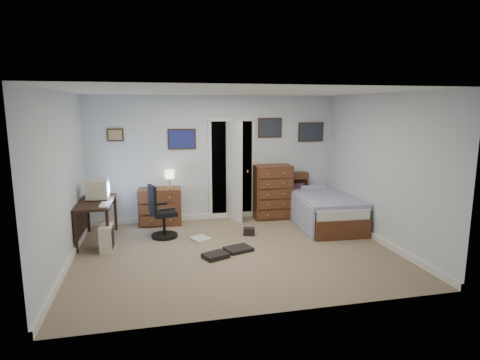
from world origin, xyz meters
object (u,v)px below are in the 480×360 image
at_px(computer_desk, 91,210).
at_px(low_dresser, 160,206).
at_px(office_chair, 161,217).
at_px(tall_dresser, 273,192).
at_px(bed, 323,209).

height_order(computer_desk, low_dresser, low_dresser).
relative_size(computer_desk, low_dresser, 1.51).
bearing_deg(office_chair, tall_dresser, 3.22).
xyz_separation_m(computer_desk, bed, (4.27, 0.07, -0.23)).
height_order(computer_desk, bed, computer_desk).
distance_m(low_dresser, bed, 3.18).
xyz_separation_m(tall_dresser, bed, (0.83, -0.64, -0.24)).
bearing_deg(computer_desk, low_dresser, 33.96).
xyz_separation_m(office_chair, bed, (3.11, 0.15, -0.06)).
relative_size(computer_desk, bed, 0.60).
xyz_separation_m(computer_desk, low_dresser, (1.16, 0.74, -0.18)).
bearing_deg(computer_desk, bed, 2.46).
xyz_separation_m(low_dresser, bed, (3.11, -0.67, -0.05)).
bearing_deg(bed, low_dresser, 171.31).
xyz_separation_m(low_dresser, tall_dresser, (2.28, -0.02, 0.19)).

